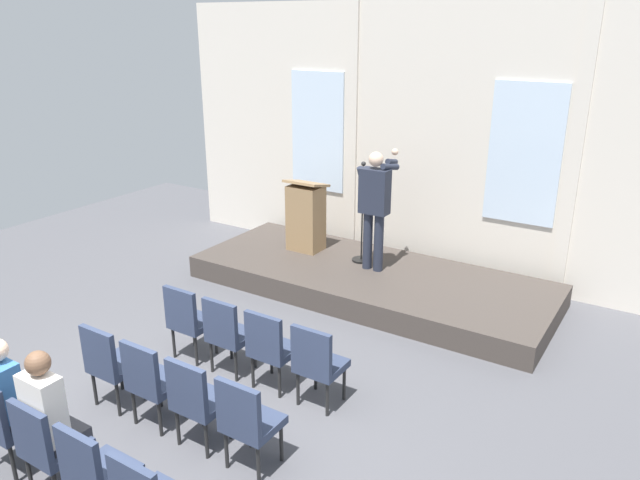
% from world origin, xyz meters
% --- Properties ---
extents(ground_plane, '(14.74, 14.74, 0.00)m').
position_xyz_m(ground_plane, '(0.00, 0.00, 0.00)').
color(ground_plane, '#4C4C51').
extents(rear_partition, '(8.65, 0.14, 4.12)m').
position_xyz_m(rear_partition, '(0.02, 5.66, 2.06)').
color(rear_partition, silver).
rests_on(rear_partition, ground).
extents(stage_platform, '(5.31, 2.06, 0.33)m').
position_xyz_m(stage_platform, '(0.00, 4.34, 0.17)').
color(stage_platform, '#3F3833').
rests_on(stage_platform, ground).
extents(speaker, '(0.52, 0.69, 1.76)m').
position_xyz_m(speaker, '(0.00, 4.41, 1.36)').
color(speaker, '#232838').
rests_on(speaker, stage_platform).
extents(mic_stand, '(0.28, 0.28, 1.55)m').
position_xyz_m(mic_stand, '(-0.29, 4.60, 0.67)').
color(mic_stand, black).
rests_on(mic_stand, stage_platform).
extents(lectern, '(0.60, 0.48, 1.16)m').
position_xyz_m(lectern, '(-1.29, 4.57, 0.89)').
color(lectern, '#93724C').
rests_on(lectern, stage_platform).
extents(chair_r0_c0, '(0.46, 0.44, 0.94)m').
position_xyz_m(chair_r0_c0, '(-0.90, 1.48, 0.53)').
color(chair_r0_c0, black).
rests_on(chair_r0_c0, ground).
extents(chair_r0_c1, '(0.46, 0.44, 0.94)m').
position_xyz_m(chair_r0_c1, '(-0.30, 1.48, 0.53)').
color(chair_r0_c1, black).
rests_on(chair_r0_c1, ground).
extents(chair_r0_c2, '(0.46, 0.44, 0.94)m').
position_xyz_m(chair_r0_c2, '(0.30, 1.48, 0.53)').
color(chair_r0_c2, black).
rests_on(chair_r0_c2, ground).
extents(chair_r0_c3, '(0.46, 0.44, 0.94)m').
position_xyz_m(chair_r0_c3, '(0.90, 1.48, 0.53)').
color(chair_r0_c3, black).
rests_on(chair_r0_c3, ground).
extents(chair_r1_c0, '(0.46, 0.44, 0.94)m').
position_xyz_m(chair_r1_c0, '(-0.90, 0.34, 0.53)').
color(chair_r1_c0, black).
rests_on(chair_r1_c0, ground).
extents(chair_r1_c1, '(0.46, 0.44, 0.94)m').
position_xyz_m(chair_r1_c1, '(-0.30, 0.34, 0.53)').
color(chair_r1_c1, black).
rests_on(chair_r1_c1, ground).
extents(chair_r1_c2, '(0.46, 0.44, 0.94)m').
position_xyz_m(chair_r1_c2, '(0.30, 0.34, 0.53)').
color(chair_r1_c2, black).
rests_on(chair_r1_c2, ground).
extents(chair_r1_c3, '(0.46, 0.44, 0.94)m').
position_xyz_m(chair_r1_c3, '(0.90, 0.34, 0.53)').
color(chair_r1_c3, black).
rests_on(chair_r1_c3, ground).
extents(chair_r2_c0, '(0.46, 0.44, 0.94)m').
position_xyz_m(chair_r2_c0, '(-0.90, -0.79, 0.53)').
color(chair_r2_c0, black).
rests_on(chair_r2_c0, ground).
extents(audience_r2_c0, '(0.36, 0.39, 1.29)m').
position_xyz_m(audience_r2_c0, '(-0.90, -0.71, 0.72)').
color(audience_r2_c0, '#2D2D33').
rests_on(audience_r2_c0, ground).
extents(chair_r2_c1, '(0.46, 0.44, 0.94)m').
position_xyz_m(chair_r2_c1, '(-0.30, -0.79, 0.53)').
color(chair_r2_c1, black).
rests_on(chair_r2_c1, ground).
extents(audience_r2_c1, '(0.36, 0.39, 1.36)m').
position_xyz_m(audience_r2_c1, '(-0.30, -0.71, 0.75)').
color(audience_r2_c1, '#2D2D33').
rests_on(audience_r2_c1, ground).
extents(chair_r2_c2, '(0.46, 0.44, 0.94)m').
position_xyz_m(chair_r2_c2, '(0.30, -0.79, 0.53)').
color(chair_r2_c2, black).
rests_on(chair_r2_c2, ground).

